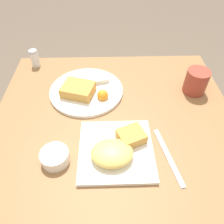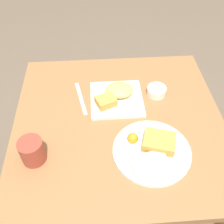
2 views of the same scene
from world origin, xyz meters
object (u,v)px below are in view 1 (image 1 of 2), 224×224
object	(u,v)px
salt_shaker	(35,59)
butter_knife	(168,156)
sauce_ramekin	(55,157)
plate_oval_far	(86,90)
coffee_mug	(196,81)
plate_square_near	(117,149)

from	to	relation	value
salt_shaker	butter_knife	xyz separation A→B (m)	(0.53, -0.52, -0.03)
sauce_ramekin	salt_shaker	distance (m)	0.55
plate_oval_far	butter_knife	distance (m)	0.42
butter_knife	coffee_mug	distance (m)	0.36
sauce_ramekin	plate_oval_far	bearing A→B (deg)	76.62
plate_oval_far	butter_knife	size ratio (longest dim) A/B	1.39
salt_shaker	butter_knife	size ratio (longest dim) A/B	0.37
plate_oval_far	coffee_mug	world-z (taller)	coffee_mug
plate_square_near	sauce_ramekin	bearing A→B (deg)	-173.72
plate_square_near	sauce_ramekin	world-z (taller)	plate_square_near
plate_oval_far	butter_knife	world-z (taller)	plate_oval_far
salt_shaker	coffee_mug	distance (m)	0.73
plate_square_near	salt_shaker	size ratio (longest dim) A/B	2.92
plate_oval_far	coffee_mug	distance (m)	0.45
butter_knife	coffee_mug	bearing A→B (deg)	-40.08
plate_square_near	butter_knife	size ratio (longest dim) A/B	1.09
sauce_ramekin	plate_square_near	bearing A→B (deg)	6.28
coffee_mug	sauce_ramekin	bearing A→B (deg)	-148.62
plate_square_near	butter_knife	xyz separation A→B (m)	(0.16, -0.02, -0.02)
plate_square_near	butter_knife	world-z (taller)	plate_square_near
salt_shaker	butter_knife	distance (m)	0.74
salt_shaker	coffee_mug	world-z (taller)	coffee_mug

